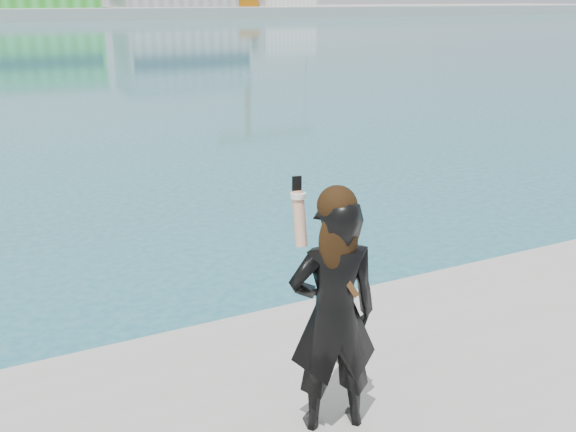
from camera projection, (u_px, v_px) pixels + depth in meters
woman at (334, 309)px, 4.38m from camera, size 0.71×0.55×1.83m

